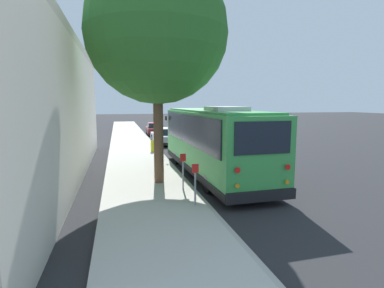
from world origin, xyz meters
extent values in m
plane|color=#28282B|center=(0.00, 0.00, 0.00)|extent=(160.00, 160.00, 0.00)
cube|color=beige|center=(0.00, 3.35, 0.07)|extent=(80.00, 3.31, 0.15)
cube|color=#AAA69D|center=(0.00, 1.63, 0.07)|extent=(80.00, 0.14, 0.15)
cube|color=green|center=(-0.43, 0.09, 1.63)|extent=(9.78, 2.60, 2.72)
cube|color=black|center=(-0.43, 0.09, 0.41)|extent=(9.83, 2.65, 0.28)
cube|color=black|center=(-0.43, 0.09, 2.23)|extent=(8.99, 2.67, 1.29)
cube|color=black|center=(4.46, 0.19, 2.23)|extent=(0.07, 2.11, 1.36)
cube|color=black|center=(-5.32, -0.01, 2.32)|extent=(0.07, 1.94, 1.04)
cube|color=black|center=(4.46, 0.19, 2.85)|extent=(0.07, 1.74, 0.22)
cube|color=green|center=(-0.43, 0.09, 3.03)|extent=(9.18, 2.37, 0.10)
cube|color=silver|center=(-2.17, 0.05, 3.15)|extent=(1.81, 1.40, 0.20)
cube|color=black|center=(4.49, 0.19, 0.45)|extent=(0.15, 2.43, 0.36)
cube|color=black|center=(-5.34, -0.01, 0.45)|extent=(0.15, 2.43, 0.36)
cylinder|color=red|center=(-5.41, 0.86, 1.36)|extent=(0.03, 0.18, 0.18)
cylinder|color=orange|center=(-5.41, 0.86, 0.87)|extent=(0.03, 0.14, 0.14)
cylinder|color=red|center=(-5.38, -0.88, 1.36)|extent=(0.03, 0.18, 0.18)
cylinder|color=orange|center=(-5.38, -0.88, 0.87)|extent=(0.03, 0.14, 0.14)
cube|color=white|center=(4.52, 0.99, 0.62)|extent=(0.05, 0.32, 0.18)
cube|color=white|center=(4.55, -0.62, 0.62)|extent=(0.05, 0.32, 0.18)
cube|color=black|center=(4.11, 1.54, 2.48)|extent=(0.06, 0.10, 0.24)
cylinder|color=black|center=(2.43, 1.20, 0.50)|extent=(1.00, 0.32, 0.99)
cylinder|color=slate|center=(2.43, 1.20, 0.50)|extent=(0.45, 0.33, 0.45)
cylinder|color=black|center=(2.47, -0.91, 0.50)|extent=(1.00, 0.32, 0.99)
cylinder|color=slate|center=(2.47, -0.91, 0.50)|extent=(0.45, 0.33, 0.45)
cylinder|color=black|center=(-3.18, 1.08, 0.50)|extent=(1.00, 0.32, 0.99)
cylinder|color=slate|center=(-3.18, 1.08, 0.50)|extent=(0.45, 0.33, 0.45)
cylinder|color=black|center=(-3.14, -1.02, 0.50)|extent=(1.00, 0.32, 0.99)
cylinder|color=slate|center=(-3.14, -1.02, 0.50)|extent=(0.45, 0.33, 0.45)
cube|color=#A8AAAF|center=(10.98, 0.65, 0.49)|extent=(4.57, 1.76, 0.65)
cube|color=black|center=(10.86, 0.65, 1.06)|extent=(2.19, 1.47, 0.48)
cube|color=#A8AAAF|center=(10.86, 0.65, 1.30)|extent=(2.10, 1.43, 0.05)
cube|color=black|center=(13.27, 0.72, 0.27)|extent=(0.13, 1.57, 0.20)
cube|color=black|center=(8.69, 0.58, 0.27)|extent=(0.13, 1.57, 0.20)
cylinder|color=black|center=(12.39, 1.43, 0.33)|extent=(0.67, 0.22, 0.67)
cylinder|color=slate|center=(12.39, 1.43, 0.33)|extent=(0.31, 0.23, 0.30)
cylinder|color=black|center=(12.43, -0.04, 0.33)|extent=(0.67, 0.22, 0.67)
cylinder|color=slate|center=(12.43, -0.04, 0.33)|extent=(0.31, 0.23, 0.30)
cylinder|color=black|center=(9.53, 1.34, 0.33)|extent=(0.67, 0.22, 0.67)
cylinder|color=slate|center=(9.53, 1.34, 0.33)|extent=(0.31, 0.23, 0.30)
cylinder|color=black|center=(9.57, -0.13, 0.33)|extent=(0.67, 0.22, 0.67)
cylinder|color=slate|center=(9.57, -0.13, 0.33)|extent=(0.31, 0.23, 0.30)
cube|color=maroon|center=(17.95, 0.57, 0.49)|extent=(4.06, 1.76, 0.65)
cube|color=black|center=(17.85, 0.58, 1.06)|extent=(1.95, 1.46, 0.48)
cube|color=maroon|center=(17.85, 0.58, 1.30)|extent=(1.87, 1.42, 0.05)
cube|color=black|center=(19.98, 0.50, 0.27)|extent=(0.14, 1.57, 0.20)
cube|color=black|center=(15.93, 0.65, 0.27)|extent=(0.14, 1.57, 0.20)
cylinder|color=black|center=(19.24, 1.26, 0.33)|extent=(0.68, 0.22, 0.67)
cylinder|color=slate|center=(19.24, 1.26, 0.33)|extent=(0.31, 0.23, 0.30)
cylinder|color=black|center=(19.19, -0.20, 0.33)|extent=(0.68, 0.22, 0.67)
cylinder|color=slate|center=(19.19, -0.20, 0.33)|extent=(0.31, 0.23, 0.30)
cylinder|color=black|center=(16.71, 1.35, 0.33)|extent=(0.68, 0.22, 0.67)
cylinder|color=slate|center=(16.71, 1.35, 0.33)|extent=(0.31, 0.23, 0.30)
cylinder|color=black|center=(16.66, -0.11, 0.33)|extent=(0.68, 0.22, 0.67)
cylinder|color=slate|center=(16.66, -0.11, 0.33)|extent=(0.31, 0.23, 0.30)
cylinder|color=brown|center=(-1.71, 2.78, 2.16)|extent=(0.40, 0.40, 4.02)
sphere|color=#2D6B28|center=(-1.71, 2.78, 6.11)|extent=(5.53, 5.53, 5.53)
cylinder|color=gray|center=(-4.83, 2.05, 0.68)|extent=(0.06, 0.06, 1.07)
cube|color=red|center=(-4.83, 2.05, 1.36)|extent=(0.02, 0.22, 0.28)
cylinder|color=gray|center=(-3.01, 2.05, 0.70)|extent=(0.06, 0.06, 1.09)
cube|color=red|center=(-3.01, 2.05, 1.38)|extent=(0.02, 0.22, 0.28)
cylinder|color=gold|center=(6.04, 2.18, 0.47)|extent=(0.22, 0.22, 0.65)
sphere|color=gold|center=(6.04, 2.18, 0.86)|extent=(0.20, 0.20, 0.20)
cube|color=#B1A99C|center=(0.23, 6.10, 6.06)|extent=(19.53, 0.30, 0.40)
camera|label=1|loc=(-13.75, 4.37, 3.41)|focal=28.00mm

